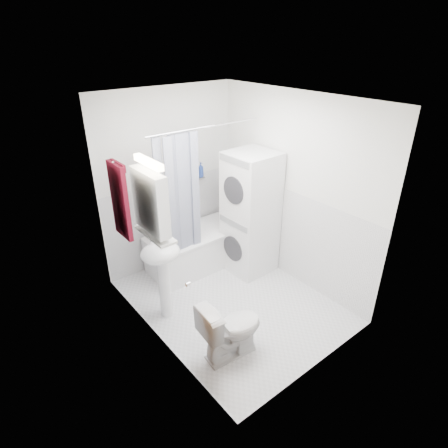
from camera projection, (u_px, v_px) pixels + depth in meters
floor at (231, 301)px, 4.63m from camera, size 2.60×2.60×0.00m
room_walls at (232, 189)px, 3.95m from camera, size 2.60×2.60×2.60m
wainscot at (216, 250)px, 4.55m from camera, size 1.98×2.58×2.58m
door at (188, 284)px, 3.26m from camera, size 0.05×2.00×2.00m
bathtub at (198, 247)px, 5.22m from camera, size 1.38×0.66×0.53m
tub_spout at (194, 199)px, 5.30m from camera, size 0.04×0.12×0.04m
curtain_rod at (206, 127)px, 4.25m from camera, size 1.56×0.02×0.02m
shower_curtain at (180, 196)px, 4.37m from camera, size 0.55×0.02×1.45m
sink at (162, 264)px, 4.08m from camera, size 0.44×0.37×1.04m
medicine_cabinet at (151, 200)px, 3.48m from camera, size 0.13×0.50×0.71m
shelf at (155, 234)px, 3.65m from camera, size 0.18×0.54×0.02m
shower_caddy at (197, 179)px, 5.19m from camera, size 0.22×0.06×0.02m
towel at (120, 199)px, 4.00m from camera, size 0.07×0.36×0.87m
washer_dryer at (250, 214)px, 4.92m from camera, size 0.61×0.60×1.66m
toilet at (231, 329)px, 3.73m from camera, size 0.70×0.44×0.65m
soap_pump at (165, 244)px, 3.97m from camera, size 0.08×0.17×0.08m
shelf_bottle at (163, 236)px, 3.53m from camera, size 0.07×0.18×0.07m
shelf_cup at (149, 224)px, 3.71m from camera, size 0.10×0.09×0.10m
shampoo_a at (194, 174)px, 5.12m from camera, size 0.13×0.17×0.13m
shampoo_b at (201, 174)px, 5.20m from camera, size 0.08×0.21×0.08m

